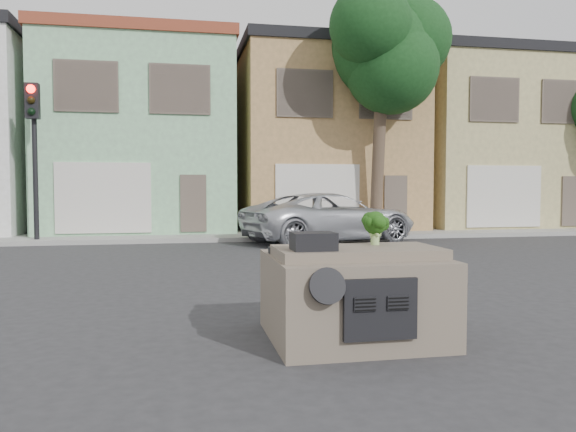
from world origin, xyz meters
name	(u,v)px	position (x,y,z in m)	size (l,w,h in m)	color
ground_plane	(300,292)	(0.00, 0.00, 0.00)	(120.00, 120.00, 0.00)	#303033
sidewalk	(237,236)	(0.00, 10.50, 0.07)	(40.00, 3.00, 0.15)	gray
townhouse_mint	(142,139)	(-3.50, 14.50, 3.77)	(7.20, 8.20, 7.55)	#8CC594
townhouse_tan	(319,142)	(4.00, 14.50, 3.77)	(7.20, 8.20, 7.55)	tan
townhouse_beige	(476,145)	(11.50, 14.50, 3.77)	(7.20, 8.20, 7.55)	tan
silver_pickup	(330,242)	(2.86, 8.41, 0.00)	(2.70, 5.85, 1.63)	silver
traffic_signal	(34,164)	(-6.50, 9.50, 2.55)	(0.40, 0.40, 5.10)	black
tree_near	(378,119)	(5.00, 9.80, 4.25)	(4.40, 4.00, 8.50)	#153D17
car_dashboard	(353,292)	(0.00, -3.00, 0.56)	(2.00, 1.80, 1.12)	#6A5E4F
instrument_hump	(313,241)	(-0.58, -3.35, 1.22)	(0.48, 0.38, 0.20)	black
wiper_arm	(365,241)	(0.28, -2.62, 1.13)	(0.70, 0.03, 0.02)	black
broccoli	(375,228)	(0.30, -2.93, 1.33)	(0.34, 0.34, 0.42)	#17380D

